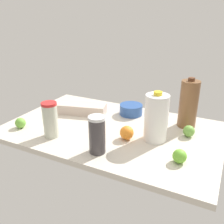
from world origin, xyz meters
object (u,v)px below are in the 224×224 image
(mixing_bowl, at_px, (131,110))
(lime_near_front, at_px, (180,156))
(egg_carton, at_px, (82,109))
(lime_beside_bowl, at_px, (189,131))
(orange_far_back, at_px, (127,133))
(chocolate_milk_jug, at_px, (189,104))
(milk_jug, at_px, (156,118))
(shaker_bottle, at_px, (97,135))
(tumbler_cup, at_px, (50,120))
(lime_by_jug, at_px, (20,123))

(mixing_bowl, xyz_separation_m, lime_near_front, (-0.40, 0.41, -0.00))
(egg_carton, distance_m, lime_beside_bowl, 0.69)
(mixing_bowl, relative_size, orange_far_back, 2.01)
(orange_far_back, bearing_deg, lime_beside_bowl, -148.20)
(egg_carton, relative_size, mixing_bowl, 2.15)
(egg_carton, bearing_deg, lime_near_front, 142.85)
(lime_near_front, bearing_deg, orange_far_back, -17.66)
(mixing_bowl, relative_size, chocolate_milk_jug, 0.51)
(milk_jug, relative_size, chocolate_milk_jug, 0.91)
(chocolate_milk_jug, bearing_deg, shaker_bottle, 56.50)
(tumbler_cup, xyz_separation_m, shaker_bottle, (-0.30, 0.03, -0.00))
(shaker_bottle, bearing_deg, milk_jug, -130.26)
(tumbler_cup, distance_m, shaker_bottle, 0.30)
(shaker_bottle, xyz_separation_m, lime_by_jug, (0.52, -0.03, -0.06))
(tumbler_cup, xyz_separation_m, lime_near_front, (-0.67, -0.06, -0.06))
(milk_jug, distance_m, chocolate_milk_jug, 0.26)
(tumbler_cup, relative_size, lime_by_jug, 3.21)
(shaker_bottle, height_order, mixing_bowl, shaker_bottle)
(egg_carton, relative_size, lime_beside_bowl, 5.12)
(milk_jug, xyz_separation_m, lime_beside_bowl, (-0.15, -0.11, -0.09))
(egg_carton, xyz_separation_m, lime_beside_bowl, (-0.69, 0.01, -0.00))
(milk_jug, height_order, lime_near_front, milk_jug)
(lime_near_front, distance_m, lime_by_jug, 0.89)
(shaker_bottle, xyz_separation_m, mixing_bowl, (0.04, -0.50, -0.06))
(chocolate_milk_jug, bearing_deg, lime_by_jug, 28.16)
(shaker_bottle, height_order, chocolate_milk_jug, chocolate_milk_jug)
(orange_far_back, bearing_deg, lime_near_front, 162.34)
(orange_far_back, bearing_deg, milk_jug, -154.72)
(egg_carton, xyz_separation_m, lime_near_front, (-0.70, 0.28, -0.00))
(tumbler_cup, relative_size, lime_near_front, 3.03)
(shaker_bottle, bearing_deg, tumbler_cup, -5.57)
(egg_carton, distance_m, mixing_bowl, 0.32)
(milk_jug, height_order, lime_beside_bowl, milk_jug)
(chocolate_milk_jug, bearing_deg, tumbler_cup, 36.28)
(lime_by_jug, bearing_deg, lime_beside_bowl, -159.72)
(mixing_bowl, bearing_deg, lime_by_jug, 43.65)
(lime_beside_bowl, bearing_deg, chocolate_milk_jug, -73.26)
(lime_beside_bowl, bearing_deg, milk_jug, 36.87)
(milk_jug, relative_size, egg_carton, 0.83)
(milk_jug, xyz_separation_m, mixing_bowl, (0.24, -0.25, -0.09))
(tumbler_cup, bearing_deg, lime_beside_bowl, -153.44)
(chocolate_milk_jug, bearing_deg, egg_carton, 9.81)
(lime_beside_bowl, distance_m, lime_by_jug, 0.94)
(egg_carton, height_order, orange_far_back, orange_far_back)
(lime_near_front, relative_size, orange_far_back, 0.87)
(lime_by_jug, bearing_deg, shaker_bottle, 176.64)
(lime_beside_bowl, bearing_deg, lime_by_jug, 20.28)
(chocolate_milk_jug, distance_m, lime_near_front, 0.41)
(milk_jug, distance_m, egg_carton, 0.56)
(tumbler_cup, bearing_deg, milk_jug, -156.98)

